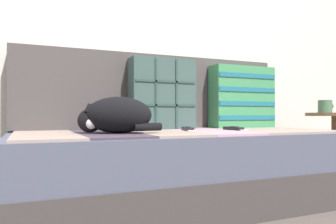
{
  "coord_description": "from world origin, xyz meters",
  "views": [
    {
      "loc": [
        -0.76,
        -1.5,
        0.48
      ],
      "look_at": [
        -0.1,
        0.04,
        0.5
      ],
      "focal_mm": 35.0,
      "sensor_mm": 36.0,
      "label": 1
    }
  ],
  "objects_px": {
    "sleeping_cat": "(115,116)",
    "end_table": "(335,136)",
    "game_remote_far": "(188,129)",
    "throw_pillow_striped": "(242,97)",
    "coffee_mug": "(325,106)",
    "couch": "(179,167)",
    "throw_pillow_quilted": "(162,94)",
    "game_remote_near": "(234,129)"
  },
  "relations": [
    {
      "from": "sleeping_cat",
      "to": "end_table",
      "type": "distance_m",
      "value": 1.54
    },
    {
      "from": "game_remote_far",
      "to": "sleeping_cat",
      "type": "bearing_deg",
      "value": -167.55
    },
    {
      "from": "throw_pillow_striped",
      "to": "end_table",
      "type": "height_order",
      "value": "throw_pillow_striped"
    },
    {
      "from": "sleeping_cat",
      "to": "coffee_mug",
      "type": "distance_m",
      "value": 1.52
    },
    {
      "from": "end_table",
      "to": "couch",
      "type": "bearing_deg",
      "value": 178.1
    },
    {
      "from": "throw_pillow_quilted",
      "to": "sleeping_cat",
      "type": "xyz_separation_m",
      "value": [
        -0.38,
        -0.34,
        -0.13
      ]
    },
    {
      "from": "throw_pillow_striped",
      "to": "game_remote_far",
      "type": "distance_m",
      "value": 0.62
    },
    {
      "from": "couch",
      "to": "throw_pillow_quilted",
      "type": "height_order",
      "value": "throw_pillow_quilted"
    },
    {
      "from": "throw_pillow_striped",
      "to": "end_table",
      "type": "distance_m",
      "value": 0.68
    },
    {
      "from": "game_remote_near",
      "to": "game_remote_far",
      "type": "distance_m",
      "value": 0.26
    },
    {
      "from": "throw_pillow_quilted",
      "to": "game_remote_far",
      "type": "height_order",
      "value": "throw_pillow_quilted"
    },
    {
      "from": "game_remote_near",
      "to": "coffee_mug",
      "type": "xyz_separation_m",
      "value": [
        0.83,
        0.11,
        0.13
      ]
    },
    {
      "from": "throw_pillow_striped",
      "to": "game_remote_near",
      "type": "relative_size",
      "value": 2.34
    },
    {
      "from": "game_remote_near",
      "to": "throw_pillow_striped",
      "type": "bearing_deg",
      "value": 47.77
    },
    {
      "from": "throw_pillow_quilted",
      "to": "coffee_mug",
      "type": "relative_size",
      "value": 4.11
    },
    {
      "from": "game_remote_far",
      "to": "end_table",
      "type": "distance_m",
      "value": 1.1
    },
    {
      "from": "coffee_mug",
      "to": "sleeping_cat",
      "type": "bearing_deg",
      "value": -174.7
    },
    {
      "from": "game_remote_near",
      "to": "coffee_mug",
      "type": "distance_m",
      "value": 0.84
    },
    {
      "from": "couch",
      "to": "sleeping_cat",
      "type": "relative_size",
      "value": 4.74
    },
    {
      "from": "coffee_mug",
      "to": "throw_pillow_quilted",
      "type": "bearing_deg",
      "value": 170.12
    },
    {
      "from": "throw_pillow_quilted",
      "to": "throw_pillow_striped",
      "type": "relative_size",
      "value": 0.94
    },
    {
      "from": "end_table",
      "to": "coffee_mug",
      "type": "xyz_separation_m",
      "value": [
        -0.02,
        0.06,
        0.2
      ]
    },
    {
      "from": "throw_pillow_striped",
      "to": "game_remote_near",
      "type": "height_order",
      "value": "throw_pillow_striped"
    },
    {
      "from": "throw_pillow_striped",
      "to": "sleeping_cat",
      "type": "bearing_deg",
      "value": -160.7
    },
    {
      "from": "throw_pillow_striped",
      "to": "coffee_mug",
      "type": "relative_size",
      "value": 4.39
    },
    {
      "from": "couch",
      "to": "game_remote_near",
      "type": "xyz_separation_m",
      "value": [
        0.3,
        -0.09,
        0.21
      ]
    },
    {
      "from": "couch",
      "to": "throw_pillow_quilted",
      "type": "distance_m",
      "value": 0.47
    },
    {
      "from": "couch",
      "to": "throw_pillow_striped",
      "type": "height_order",
      "value": "throw_pillow_striped"
    },
    {
      "from": "couch",
      "to": "game_remote_far",
      "type": "distance_m",
      "value": 0.22
    },
    {
      "from": "coffee_mug",
      "to": "couch",
      "type": "bearing_deg",
      "value": -178.78
    },
    {
      "from": "couch",
      "to": "game_remote_far",
      "type": "height_order",
      "value": "game_remote_far"
    },
    {
      "from": "sleeping_cat",
      "to": "end_table",
      "type": "bearing_deg",
      "value": 2.93
    },
    {
      "from": "throw_pillow_quilted",
      "to": "end_table",
      "type": "bearing_deg",
      "value": -12.68
    },
    {
      "from": "end_table",
      "to": "throw_pillow_striped",
      "type": "bearing_deg",
      "value": 155.46
    },
    {
      "from": "game_remote_far",
      "to": "couch",
      "type": "bearing_deg",
      "value": 153.8
    },
    {
      "from": "game_remote_near",
      "to": "sleeping_cat",
      "type": "bearing_deg",
      "value": -177.42
    },
    {
      "from": "couch",
      "to": "end_table",
      "type": "distance_m",
      "value": 1.15
    },
    {
      "from": "throw_pillow_quilted",
      "to": "throw_pillow_striped",
      "type": "height_order",
      "value": "throw_pillow_quilted"
    },
    {
      "from": "sleeping_cat",
      "to": "game_remote_far",
      "type": "relative_size",
      "value": 1.85
    },
    {
      "from": "throw_pillow_striped",
      "to": "coffee_mug",
      "type": "height_order",
      "value": "throw_pillow_striped"
    },
    {
      "from": "throw_pillow_striped",
      "to": "end_table",
      "type": "bearing_deg",
      "value": -24.54
    },
    {
      "from": "throw_pillow_striped",
      "to": "coffee_mug",
      "type": "bearing_deg",
      "value": -19.77
    }
  ]
}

